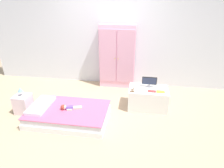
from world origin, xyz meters
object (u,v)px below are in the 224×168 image
Objects in this scene: doll at (67,107)px; wardrobe at (117,57)px; nightstand at (23,104)px; table_lamp at (20,90)px; tv_monitor at (149,81)px; book_red at (152,91)px; bed at (69,114)px; tv_stand at (148,98)px; rocking_horse_toy at (133,90)px; book_yellow at (161,92)px.

wardrobe reaches higher than doll.
nightstand is (-0.98, 0.12, -0.08)m from doll.
doll is at bearing -6.74° from table_lamp.
tv_monitor is 0.24m from book_red.
bed is 3.82× the size of doll.
nightstand is 2.40× the size of book_red.
wardrobe is at bearing 42.41° from nightstand.
table_lamp is (-0.98, 0.12, 0.23)m from doll.
tv_stand is 0.36m from tv_monitor.
nightstand is at bearing -170.00° from rocking_horse_toy.
wardrobe is at bearing 131.11° from tv_monitor.
tv_monitor is 1.93× the size of book_yellow.
tv_stand reaches higher than nightstand.
tv_stand is (2.47, 0.56, -0.28)m from table_lamp.
nightstand is at bearing -165.26° from tv_monitor.
nightstand is 1.27× the size of tv_monitor.
tv_monitor is at bearing 105.02° from book_red.
table_lamp is at bearing -169.94° from book_red.
book_yellow is at bearing -26.62° from tv_stand.
rocking_horse_toy is (2.15, 0.38, -0.01)m from table_lamp.
wardrobe is (1.69, 1.55, 0.59)m from nightstand.
tv_monitor is 0.33m from book_yellow.
rocking_horse_toy is at bearing -172.84° from book_yellow.
wardrobe is 1.42m from book_red.
nightstand is 2.75m from book_yellow.
book_yellow reaches higher than tv_stand.
rocking_horse_toy reaches higher than book_yellow.
doll is 0.25× the size of wardrobe.
rocking_horse_toy reaches higher than tv_stand.
wardrobe is 1.21m from tv_monitor.
bed is at bearing -113.18° from wardrobe.
tv_stand is at bearing -51.69° from wardrobe.
book_yellow is (0.55, 0.07, -0.04)m from rocking_horse_toy.
doll is 1.82m from book_yellow.
doll is 1.29× the size of tv_monitor.
nightstand is at bearing 173.26° from doll.
book_red is at bearing -62.76° from tv_stand.
tv_monitor reaches higher than book_red.
book_red is 0.17m from book_yellow.
book_yellow is (1.73, 0.56, 0.18)m from doll.
wardrobe is (1.69, 1.55, 0.29)m from table_lamp.
wardrobe reaches higher than bed.
bed is 9.34× the size of book_red.
book_red is (2.53, 0.45, -0.05)m from table_lamp.
tv_stand is at bearing 12.85° from nightstand.
book_red is 1.02× the size of book_yellow.
doll is at bearing -136.20° from bed.
wardrobe reaches higher than table_lamp.
bed is 0.16m from doll.
rocking_horse_toy reaches higher than book_red.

